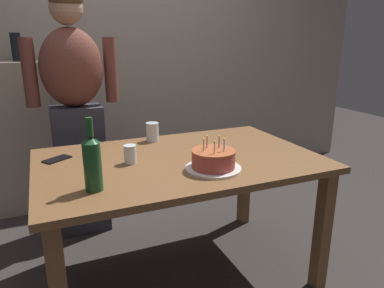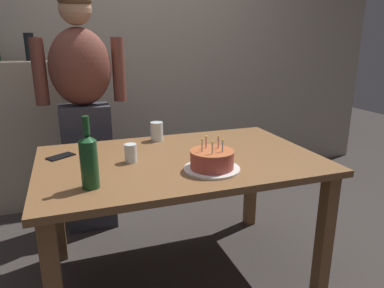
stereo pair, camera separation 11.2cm
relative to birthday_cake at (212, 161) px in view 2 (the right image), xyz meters
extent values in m
plane|color=#332D2B|center=(-0.09, 0.24, -0.79)|extent=(10.00, 10.00, 0.00)
cube|color=#9E9384|center=(-0.09, 1.79, 0.51)|extent=(5.20, 0.10, 2.60)
cube|color=brown|center=(-0.09, 0.24, -0.07)|extent=(1.50, 0.96, 0.03)
cube|color=brown|center=(0.59, -0.17, -0.44)|extent=(0.07, 0.07, 0.70)
cube|color=brown|center=(-0.77, 0.65, -0.44)|extent=(0.07, 0.07, 0.70)
cube|color=brown|center=(0.59, 0.65, -0.44)|extent=(0.07, 0.07, 0.70)
cylinder|color=white|center=(0.00, 0.00, -0.04)|extent=(0.28, 0.28, 0.01)
cylinder|color=#B24C42|center=(0.00, 0.00, 0.01)|extent=(0.22, 0.22, 0.08)
cylinder|color=#B75B33|center=(0.00, 0.00, 0.05)|extent=(0.22, 0.22, 0.01)
cylinder|color=pink|center=(-0.01, 0.05, 0.08)|extent=(0.01, 0.01, 0.05)
sphere|color=#F9C64C|center=(-0.01, 0.05, 0.11)|extent=(0.01, 0.01, 0.01)
cylinder|color=beige|center=(-0.05, 0.00, 0.08)|extent=(0.01, 0.01, 0.05)
sphere|color=#F9C64C|center=(-0.05, 0.00, 0.11)|extent=(0.01, 0.01, 0.01)
cylinder|color=beige|center=(-0.02, -0.05, 0.08)|extent=(0.01, 0.01, 0.05)
sphere|color=#F9C64C|center=(-0.02, -0.05, 0.11)|extent=(0.01, 0.01, 0.01)
cylinder|color=#93B7DB|center=(0.04, -0.03, 0.08)|extent=(0.01, 0.01, 0.05)
sphere|color=#F9C64C|center=(0.04, -0.03, 0.11)|extent=(0.01, 0.01, 0.01)
cylinder|color=pink|center=(0.04, 0.03, 0.08)|extent=(0.01, 0.01, 0.05)
sphere|color=#F9C64C|center=(0.04, 0.03, 0.11)|extent=(0.01, 0.01, 0.01)
cylinder|color=silver|center=(-0.36, 0.25, 0.00)|extent=(0.06, 0.06, 0.10)
cylinder|color=silver|center=(-0.13, 0.61, 0.01)|extent=(0.08, 0.08, 0.12)
cylinder|color=#194723|center=(-0.58, -0.02, 0.06)|extent=(0.08, 0.08, 0.21)
cone|color=#194723|center=(-0.58, -0.02, 0.18)|extent=(0.08, 0.08, 0.03)
cylinder|color=#194723|center=(-0.58, -0.02, 0.23)|extent=(0.03, 0.03, 0.08)
cube|color=black|center=(-0.71, 0.46, -0.04)|extent=(0.16, 0.14, 0.01)
cube|color=#33333D|center=(-0.54, 1.03, -0.33)|extent=(0.34, 0.23, 0.92)
ellipsoid|color=brown|center=(-0.54, 1.03, 0.39)|extent=(0.41, 0.27, 0.52)
sphere|color=tan|center=(-0.54, 1.03, 0.76)|extent=(0.21, 0.21, 0.21)
ellipsoid|color=brown|center=(-0.54, 1.02, 0.82)|extent=(0.21, 0.21, 0.12)
cylinder|color=brown|center=(-0.28, 1.06, 0.37)|extent=(0.09, 0.09, 0.44)
cylinder|color=brown|center=(-0.80, 1.06, 0.37)|extent=(0.09, 0.09, 0.44)
cube|color=tan|center=(-1.12, 1.57, -0.19)|extent=(0.87, 0.30, 1.20)
cylinder|color=black|center=(-0.88, 1.57, 0.52)|extent=(0.07, 0.07, 0.21)
camera|label=1|loc=(-0.75, -1.49, 0.58)|focal=33.31mm
camera|label=2|loc=(-0.64, -1.53, 0.58)|focal=33.31mm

